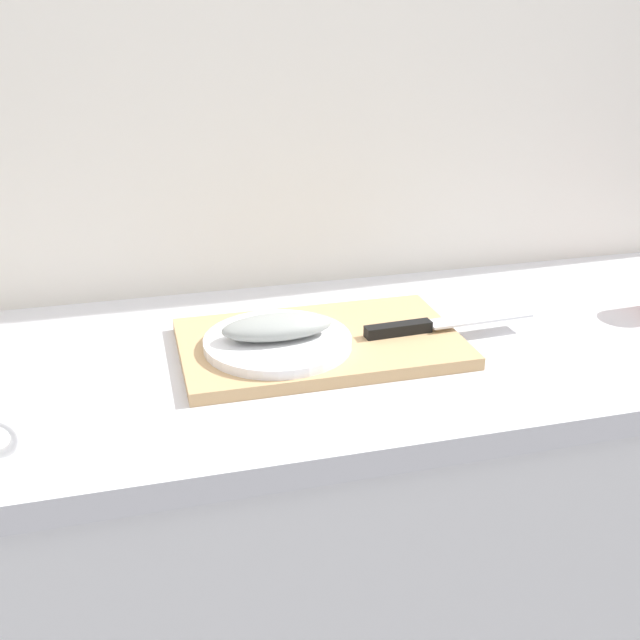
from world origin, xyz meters
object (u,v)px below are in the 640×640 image
white_plate (278,342)px  fish_fillet (277,327)px  chef_knife (429,325)px  cutting_board (320,343)px

white_plate → fish_fillet: fish_fillet is taller
fish_fillet → chef_knife: fish_fillet is taller
cutting_board → fish_fillet: fish_fillet is taller
white_plate → fish_fillet: (0.00, -0.00, 0.03)m
fish_fillet → chef_knife: 0.25m
fish_fillet → chef_knife: (0.25, -0.00, -0.02)m
white_plate → chef_knife: chef_knife is taller
cutting_board → fish_fillet: 0.08m
white_plate → fish_fillet: bearing=-90.0°
white_plate → fish_fillet: 0.03m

